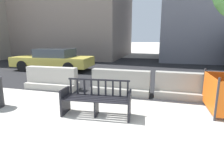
% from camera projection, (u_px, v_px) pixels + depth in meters
% --- Properties ---
extents(ground_plane, '(200.00, 200.00, 0.00)m').
position_uv_depth(ground_plane, '(95.00, 149.00, 3.05)').
color(ground_plane, '#B7B2A8').
extents(street_asphalt, '(120.00, 12.00, 0.01)m').
position_uv_depth(street_asphalt, '(142.00, 68.00, 11.28)').
color(street_asphalt, black).
rests_on(street_asphalt, ground).
extents(street_bench, '(1.73, 0.66, 0.88)m').
position_uv_depth(street_bench, '(96.00, 100.00, 4.31)').
color(street_bench, black).
rests_on(street_bench, ground).
extents(jersey_barrier_centre, '(2.01, 0.71, 0.84)m').
position_uv_depth(jersey_barrier_centre, '(120.00, 84.00, 6.05)').
color(jersey_barrier_centre, gray).
rests_on(jersey_barrier_centre, ground).
extents(jersey_barrier_left, '(2.01, 0.72, 0.84)m').
position_uv_depth(jersey_barrier_left, '(52.00, 80.00, 6.66)').
color(jersey_barrier_left, '#ADA89E').
rests_on(jersey_barrier_left, ground).
extents(jersey_barrier_right, '(2.02, 0.74, 0.84)m').
position_uv_depth(jersey_barrier_right, '(187.00, 88.00, 5.54)').
color(jersey_barrier_right, gray).
rests_on(jersey_barrier_right, ground).
extents(car_taxi_near, '(4.78, 2.12, 1.30)m').
position_uv_depth(car_taxi_near, '(54.00, 59.00, 10.61)').
color(car_taxi_near, '#DBC64C').
rests_on(car_taxi_near, ground).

